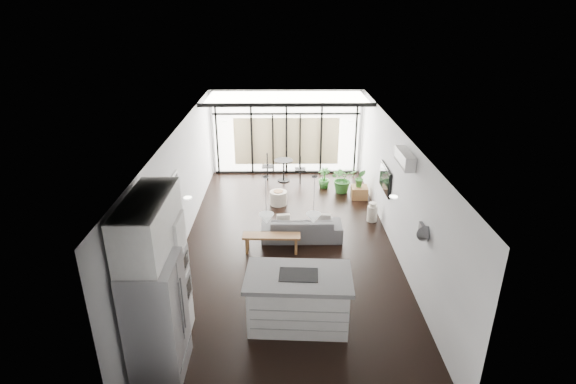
{
  "coord_description": "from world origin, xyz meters",
  "views": [
    {
      "loc": [
        -0.11,
        -9.47,
        5.43
      ],
      "look_at": [
        0.0,
        0.3,
        1.25
      ],
      "focal_mm": 28.0,
      "sensor_mm": 36.0,
      "label": 1
    }
  ],
  "objects_px": {
    "island": "(298,299)",
    "pouf": "(278,198)",
    "sofa": "(302,224)",
    "fridge": "(157,319)",
    "console_bench": "(272,243)",
    "milk_can": "(372,212)",
    "tv": "(385,179)"
  },
  "relations": [
    {
      "from": "milk_can",
      "to": "tv",
      "type": "bearing_deg",
      "value": -48.95
    },
    {
      "from": "pouf",
      "to": "milk_can",
      "type": "xyz_separation_m",
      "value": [
        2.5,
        -1.09,
        0.07
      ]
    },
    {
      "from": "console_bench",
      "to": "tv",
      "type": "xyz_separation_m",
      "value": [
        2.85,
        1.31,
        1.08
      ]
    },
    {
      "from": "island",
      "to": "milk_can",
      "type": "bearing_deg",
      "value": 66.21
    },
    {
      "from": "fridge",
      "to": "milk_can",
      "type": "relative_size",
      "value": 3.7
    },
    {
      "from": "fridge",
      "to": "console_bench",
      "type": "relative_size",
      "value": 1.47
    },
    {
      "from": "milk_can",
      "to": "island",
      "type": "bearing_deg",
      "value": -117.17
    },
    {
      "from": "island",
      "to": "pouf",
      "type": "bearing_deg",
      "value": 97.83
    },
    {
      "from": "sofa",
      "to": "console_bench",
      "type": "bearing_deg",
      "value": 41.29
    },
    {
      "from": "island",
      "to": "pouf",
      "type": "height_order",
      "value": "island"
    },
    {
      "from": "fridge",
      "to": "console_bench",
      "type": "bearing_deg",
      "value": 65.58
    },
    {
      "from": "island",
      "to": "tv",
      "type": "relative_size",
      "value": 1.7
    },
    {
      "from": "fridge",
      "to": "milk_can",
      "type": "xyz_separation_m",
      "value": [
        4.29,
        5.19,
        -0.72
      ]
    },
    {
      "from": "milk_can",
      "to": "tv",
      "type": "xyz_separation_m",
      "value": [
        0.21,
        -0.24,
        1.03
      ]
    },
    {
      "from": "island",
      "to": "tv",
      "type": "distance_m",
      "value": 4.56
    },
    {
      "from": "console_bench",
      "to": "fridge",
      "type": "bearing_deg",
      "value": -112.59
    },
    {
      "from": "island",
      "to": "tv",
      "type": "height_order",
      "value": "tv"
    },
    {
      "from": "tv",
      "to": "sofa",
      "type": "bearing_deg",
      "value": -162.34
    },
    {
      "from": "pouf",
      "to": "milk_can",
      "type": "height_order",
      "value": "milk_can"
    },
    {
      "from": "island",
      "to": "pouf",
      "type": "distance_m",
      "value": 5.21
    },
    {
      "from": "sofa",
      "to": "island",
      "type": "bearing_deg",
      "value": 86.68
    },
    {
      "from": "console_bench",
      "to": "pouf",
      "type": "distance_m",
      "value": 2.65
    },
    {
      "from": "island",
      "to": "fridge",
      "type": "relative_size",
      "value": 0.95
    },
    {
      "from": "sofa",
      "to": "console_bench",
      "type": "height_order",
      "value": "sofa"
    },
    {
      "from": "console_bench",
      "to": "milk_can",
      "type": "distance_m",
      "value": 3.06
    },
    {
      "from": "island",
      "to": "sofa",
      "type": "bearing_deg",
      "value": 90.02
    },
    {
      "from": "sofa",
      "to": "tv",
      "type": "xyz_separation_m",
      "value": [
        2.12,
        0.68,
        0.91
      ]
    },
    {
      "from": "console_bench",
      "to": "milk_can",
      "type": "bearing_deg",
      "value": 32.3
    },
    {
      "from": "milk_can",
      "to": "tv",
      "type": "relative_size",
      "value": 0.48
    },
    {
      "from": "pouf",
      "to": "milk_can",
      "type": "distance_m",
      "value": 2.73
    },
    {
      "from": "fridge",
      "to": "tv",
      "type": "xyz_separation_m",
      "value": [
        4.5,
        4.95,
        0.32
      ]
    },
    {
      "from": "fridge",
      "to": "sofa",
      "type": "height_order",
      "value": "fridge"
    }
  ]
}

